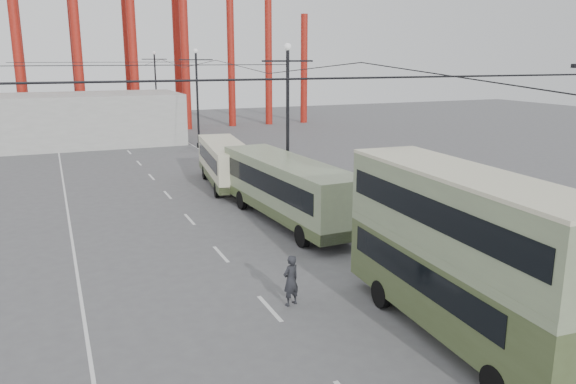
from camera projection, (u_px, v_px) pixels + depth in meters
name	position (u px, v px, depth m)	size (l,w,h in m)	color
ground	(351.00, 358.00, 16.29)	(160.00, 160.00, 0.00)	#525154
road_markings	(178.00, 203.00, 33.60)	(12.52, 120.00, 0.01)	silver
lamp_post_mid	(288.00, 123.00, 33.44)	(3.20, 0.44, 9.32)	black
lamp_post_far	(197.00, 99.00, 53.14)	(3.20, 0.44, 9.32)	black
lamp_post_distant	(156.00, 88.00, 72.84)	(3.20, 0.44, 9.32)	black
fairground_shed	(66.00, 120.00, 55.52)	(22.00, 10.00, 5.00)	#9A9A95
double_decker_bus	(462.00, 248.00, 16.78)	(2.97, 9.91, 5.26)	#3D4927
single_decker_green	(288.00, 188.00, 29.34)	(3.37, 11.85, 3.31)	gray
single_decker_cream	(225.00, 162.00, 37.73)	(3.55, 9.66, 2.94)	beige
pedestrian	(291.00, 280.00, 19.58)	(0.67, 0.44, 1.83)	#222327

